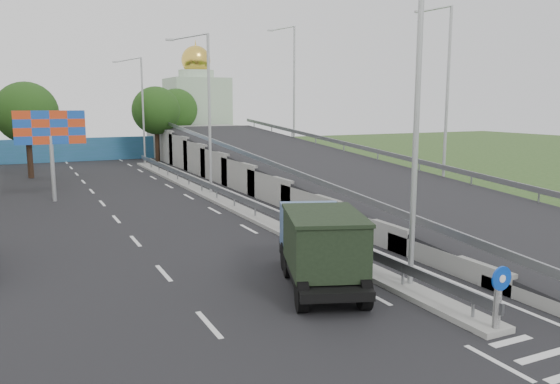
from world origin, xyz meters
TOP-DOWN VIEW (x-y plane):
  - road_surface at (-3.00, 20.00)m, footprint 26.00×90.00m
  - median at (0.00, 24.00)m, footprint 1.00×44.00m
  - overpass_ramp at (7.50, 24.00)m, footprint 10.00×50.00m
  - median_guardrail at (0.00, 24.00)m, footprint 0.09×44.00m
  - sign_bollard at (0.00, 2.17)m, footprint 0.64×0.23m
  - lamp_post_near at (0.11, 6.00)m, footprint 2.74×0.18m
  - lamp_post_mid at (0.11, 26.00)m, footprint 2.74×0.18m
  - lamp_post_far at (0.11, 46.00)m, footprint 2.74×0.18m
  - blue_wall at (-4.00, 52.00)m, footprint 30.00×0.50m
  - church at (10.00, 60.00)m, footprint 7.00×7.00m
  - billboard at (-9.00, 28.00)m, footprint 4.00×0.24m
  - tree_left_mid at (-10.00, 40.00)m, footprint 4.80×4.80m
  - tree_median_far at (2.00, 48.00)m, footprint 4.80×4.80m
  - tree_ramp_far at (6.00, 55.00)m, footprint 4.80×4.80m
  - dump_truck at (-2.14, 7.61)m, footprint 3.97×6.20m

SIDE VIEW (x-z plane):
  - road_surface at x=-3.00m, z-range -0.02..0.02m
  - median at x=0.00m, z-range 0.00..0.20m
  - median_guardrail at x=0.00m, z-range 0.39..1.10m
  - sign_bollard at x=0.00m, z-range 0.20..1.87m
  - blue_wall at x=-4.00m, z-range 0.00..2.40m
  - dump_truck at x=-2.14m, z-range 0.14..2.71m
  - overpass_ramp at x=7.50m, z-range 0.00..3.50m
  - billboard at x=-9.00m, z-range 1.44..6.94m
  - tree_left_mid at x=-10.00m, z-range 1.38..8.98m
  - tree_median_far at x=2.00m, z-range 1.38..8.98m
  - tree_ramp_far at x=6.00m, z-range 1.38..8.98m
  - church at x=10.00m, z-range -1.59..12.21m
  - lamp_post_near at x=0.11m, z-range 0.77..10.85m
  - lamp_post_mid at x=0.11m, z-range 0.77..10.85m
  - lamp_post_far at x=0.11m, z-range 0.77..10.85m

